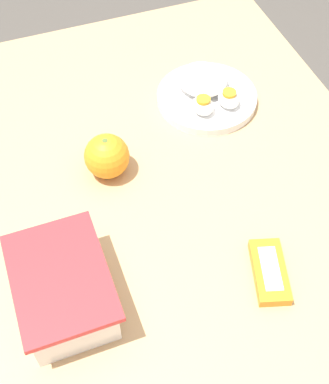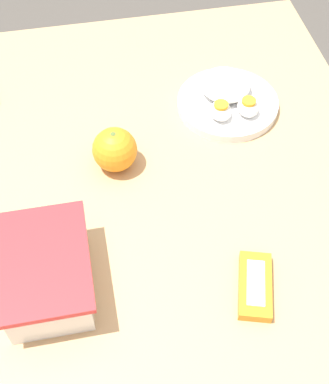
# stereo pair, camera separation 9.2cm
# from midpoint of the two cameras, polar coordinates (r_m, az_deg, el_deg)

# --- Properties ---
(ground_plane) EXTENTS (10.00, 10.00, 0.00)m
(ground_plane) POSITION_cam_midpoint_polar(r_m,az_deg,el_deg) (1.59, 1.06, -18.86)
(ground_plane) COLOR #4C4742
(table) EXTENTS (1.19, 0.90, 0.75)m
(table) POSITION_cam_midpoint_polar(r_m,az_deg,el_deg) (0.99, 1.63, -6.14)
(table) COLOR tan
(table) RESTS_ON ground_plane
(food_container) EXTENTS (0.19, 0.14, 0.08)m
(food_container) POSITION_cam_midpoint_polar(r_m,az_deg,el_deg) (0.83, -9.35, -8.90)
(food_container) COLOR white
(food_container) RESTS_ON table
(orange_fruit) EXTENTS (0.08, 0.08, 0.08)m
(orange_fruit) POSITION_cam_midpoint_polar(r_m,az_deg,el_deg) (0.97, -2.63, 4.37)
(orange_fruit) COLOR orange
(orange_fruit) RESTS_ON table
(rice_plate) EXTENTS (0.20, 0.20, 0.05)m
(rice_plate) POSITION_cam_midpoint_polar(r_m,az_deg,el_deg) (1.11, 9.14, 9.70)
(rice_plate) COLOR white
(rice_plate) RESTS_ON table
(candy_bar) EXTENTS (0.12, 0.08, 0.02)m
(candy_bar) POSITION_cam_midpoint_polar(r_m,az_deg,el_deg) (0.86, 12.70, -9.94)
(candy_bar) COLOR orange
(candy_bar) RESTS_ON table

